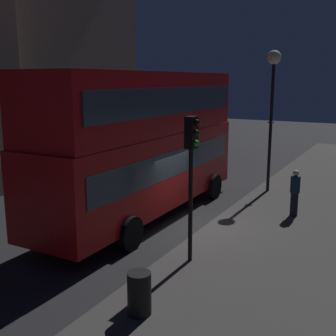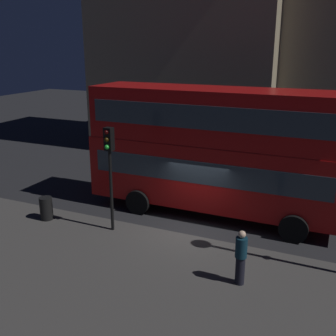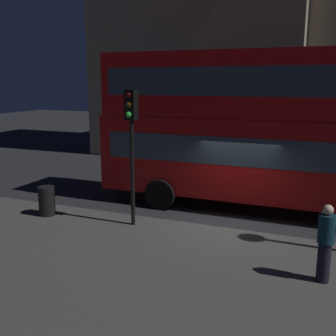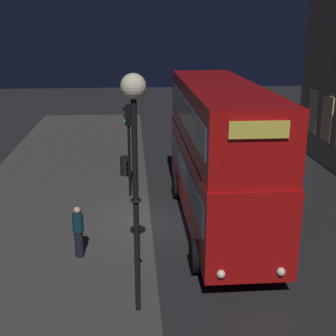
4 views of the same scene
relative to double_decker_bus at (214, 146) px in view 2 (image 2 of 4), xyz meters
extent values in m
plane|color=#232326|center=(-0.20, -1.99, -2.99)|extent=(80.00, 80.00, 0.00)
cube|color=#423F3D|center=(-0.20, -6.42, -2.93)|extent=(44.00, 7.80, 0.12)
cube|color=tan|center=(-5.11, 11.45, 4.93)|extent=(12.06, 8.71, 15.85)
cube|color=#F2D18C|center=(-8.97, 7.07, -0.35)|extent=(1.23, 0.06, 2.51)
cube|color=#F2D18C|center=(-7.04, 7.07, -0.40)|extent=(1.23, 0.06, 2.39)
cube|color=#F2D18C|center=(-5.11, 7.07, -0.44)|extent=(1.23, 0.06, 2.32)
cube|color=#F9E09E|center=(-3.19, 7.07, -0.23)|extent=(1.23, 0.06, 2.55)
cube|color=#E5C67F|center=(-1.26, 7.07, -0.40)|extent=(1.23, 0.06, 2.56)
cube|color=#F2D18C|center=(0.52, 8.69, -0.38)|extent=(2.77, 0.06, 2.18)
cube|color=#B20F0F|center=(0.00, 0.00, -1.13)|extent=(10.49, 2.59, 2.66)
cube|color=#B20F0F|center=(0.00, 0.00, 1.27)|extent=(10.28, 2.54, 2.14)
cube|color=#2D3842|center=(0.00, 0.00, -0.80)|extent=(9.65, 2.65, 0.90)
cube|color=#2D3842|center=(0.00, 0.00, 1.38)|extent=(9.65, 2.65, 0.90)
cylinder|color=black|center=(3.56, 1.32, -2.46)|extent=(1.07, 0.24, 1.06)
cylinder|color=black|center=(3.56, -1.34, -2.46)|extent=(1.07, 0.24, 1.06)
cylinder|color=black|center=(-2.88, 1.34, -2.46)|extent=(1.07, 0.24, 1.06)
cylinder|color=black|center=(-2.89, -1.32, -2.46)|extent=(1.07, 0.24, 1.06)
cylinder|color=black|center=(-2.93, -3.32, -1.29)|extent=(0.12, 0.12, 3.17)
cube|color=black|center=(-2.93, -3.32, 0.72)|extent=(0.34, 0.28, 0.85)
sphere|color=black|center=(-2.94, -3.46, 0.99)|extent=(0.17, 0.17, 0.17)
sphere|color=black|center=(-2.94, -3.46, 0.72)|extent=(0.17, 0.17, 0.17)
sphere|color=green|center=(-2.94, -3.46, 0.45)|extent=(0.17, 0.17, 0.17)
cylinder|color=black|center=(2.49, -4.96, -2.43)|extent=(0.28, 0.28, 0.88)
cylinder|color=#0F2D3D|center=(2.49, -4.96, -1.68)|extent=(0.35, 0.35, 0.62)
sphere|color=beige|center=(2.49, -4.96, -1.25)|extent=(0.22, 0.22, 0.22)
cylinder|color=black|center=(-5.92, -3.56, -2.40)|extent=(0.52, 0.52, 0.95)
camera|label=1|loc=(-12.86, -8.09, 2.09)|focal=45.05mm
camera|label=2|loc=(4.86, -15.57, 4.01)|focal=43.45mm
camera|label=3|loc=(2.41, -13.69, 1.38)|focal=43.18mm
camera|label=4|loc=(16.18, -3.14, 4.37)|focal=49.37mm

